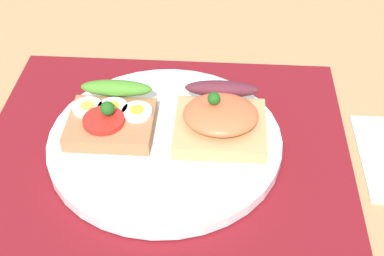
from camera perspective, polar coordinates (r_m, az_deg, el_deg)
The scene contains 5 objects.
ground_plane at distance 60.51cm, azimuth -2.84°, elevation -3.26°, with size 120.00×90.00×3.20cm, color tan.
placemat at distance 59.29cm, azimuth -2.90°, elevation -2.06°, with size 41.07×34.11×0.30cm, color maroon.
plate at distance 58.72cm, azimuth -2.92°, elevation -1.47°, with size 25.88×25.88×1.38cm, color white.
sandwich_egg_tomato at distance 59.36cm, azimuth -8.69°, elevation 1.28°, with size 9.43×9.32×3.94cm.
sandwich_salmon at distance 57.87cm, azimuth 3.10°, elevation 1.09°, with size 10.02×10.41×5.19cm.
Camera 1 is at (5.80, -42.54, 41.04)cm, focal length 49.28 mm.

